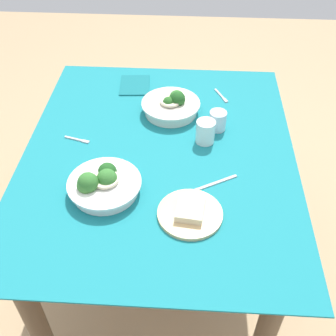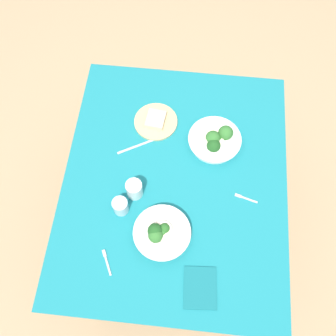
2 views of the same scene
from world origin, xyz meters
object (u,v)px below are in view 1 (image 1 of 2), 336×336
(broccoli_bowl_near, at_px, (102,184))
(water_glass_center, at_px, (205,132))
(bread_side_plate, at_px, (190,213))
(table_knife_left, at_px, (213,184))
(fork_by_near_bowl, at_px, (78,140))
(fork_by_far_bowl, at_px, (221,96))
(napkin_folded_upper, at_px, (135,85))
(water_glass_side, at_px, (218,121))
(broccoli_bowl_far, at_px, (172,106))

(broccoli_bowl_near, height_order, water_glass_center, broccoli_bowl_near)
(broccoli_bowl_near, relative_size, bread_side_plate, 1.18)
(broccoli_bowl_near, distance_m, table_knife_left, 0.36)
(bread_side_plate, relative_size, fork_by_near_bowl, 2.03)
(fork_by_near_bowl, bearing_deg, fork_by_far_bowl, 46.80)
(bread_side_plate, bearing_deg, water_glass_center, 172.64)
(bread_side_plate, distance_m, water_glass_center, 0.37)
(fork_by_near_bowl, height_order, napkin_folded_upper, napkin_folded_upper)
(broccoli_bowl_near, bearing_deg, table_knife_left, 98.70)
(table_knife_left, xyz_separation_m, napkin_folded_upper, (-0.59, -0.33, 0.00))
(water_glass_side, xyz_separation_m, table_knife_left, (0.30, -0.02, -0.04))
(bread_side_plate, height_order, fork_by_far_bowl, bread_side_plate)
(water_glass_side, distance_m, table_knife_left, 0.31)
(broccoli_bowl_far, bearing_deg, bread_side_plate, 9.06)
(water_glass_side, height_order, table_knife_left, water_glass_side)
(fork_by_far_bowl, bearing_deg, water_glass_side, -32.07)
(broccoli_bowl_far, distance_m, fork_by_far_bowl, 0.24)
(broccoli_bowl_near, xyz_separation_m, fork_by_near_bowl, (-0.26, -0.14, -0.03))
(napkin_folded_upper, bearing_deg, fork_by_far_bowl, 80.51)
(broccoli_bowl_near, height_order, water_glass_side, broccoli_bowl_near)
(fork_by_far_bowl, bearing_deg, bread_side_plate, -35.85)
(water_glass_center, distance_m, fork_by_far_bowl, 0.31)
(fork_by_far_bowl, bearing_deg, table_knife_left, -30.52)
(broccoli_bowl_near, distance_m, water_glass_side, 0.52)
(bread_side_plate, xyz_separation_m, table_knife_left, (-0.14, 0.07, -0.01))
(bread_side_plate, bearing_deg, table_knife_left, 151.68)
(water_glass_side, bearing_deg, water_glass_center, -30.94)
(bread_side_plate, height_order, water_glass_center, water_glass_center)
(broccoli_bowl_far, xyz_separation_m, fork_by_far_bowl, (-0.13, 0.20, -0.03))
(water_glass_center, height_order, water_glass_side, water_glass_center)
(broccoli_bowl_near, xyz_separation_m, water_glass_center, (-0.28, 0.33, 0.01))
(water_glass_side, relative_size, napkin_folded_upper, 0.47)
(fork_by_far_bowl, xyz_separation_m, fork_by_near_bowl, (0.33, -0.54, 0.00))
(bread_side_plate, distance_m, water_glass_side, 0.45)
(bread_side_plate, xyz_separation_m, fork_by_near_bowl, (-0.34, -0.42, -0.01))
(fork_by_far_bowl, xyz_separation_m, table_knife_left, (0.53, -0.04, -0.00))
(fork_by_near_bowl, xyz_separation_m, napkin_folded_upper, (-0.39, 0.17, 0.00))
(fork_by_near_bowl, height_order, table_knife_left, same)
(broccoli_bowl_near, xyz_separation_m, table_knife_left, (-0.05, 0.36, -0.03))
(fork_by_near_bowl, relative_size, napkin_folded_upper, 0.62)
(bread_side_plate, distance_m, napkin_folded_upper, 0.77)
(broccoli_bowl_far, distance_m, table_knife_left, 0.43)
(bread_side_plate, height_order, fork_by_near_bowl, bread_side_plate)
(broccoli_bowl_near, height_order, napkin_folded_upper, broccoli_bowl_near)
(water_glass_center, distance_m, fork_by_near_bowl, 0.47)
(fork_by_far_bowl, bearing_deg, water_glass_center, -39.13)
(bread_side_plate, xyz_separation_m, napkin_folded_upper, (-0.73, -0.26, -0.01))
(bread_side_plate, bearing_deg, fork_by_near_bowl, -128.69)
(broccoli_bowl_near, height_order, bread_side_plate, broccoli_bowl_near)
(broccoli_bowl_near, distance_m, fork_by_near_bowl, 0.29)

